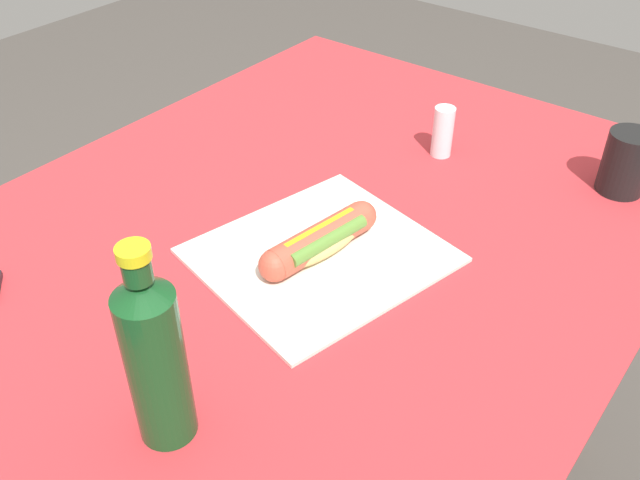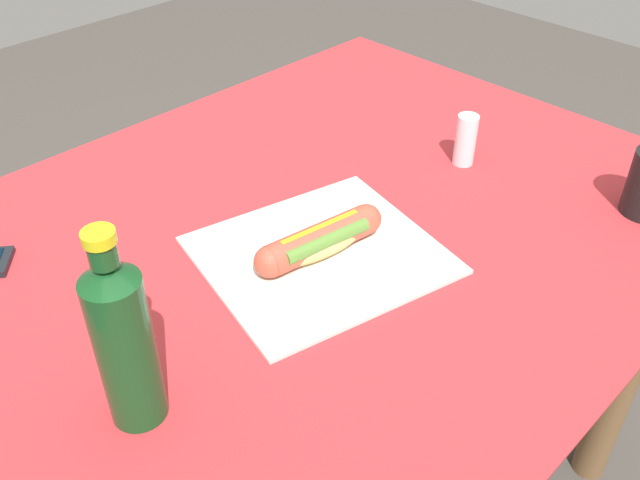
% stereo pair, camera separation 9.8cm
% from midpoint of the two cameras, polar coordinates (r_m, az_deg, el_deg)
% --- Properties ---
extents(dining_table, '(1.20, 0.95, 0.76)m').
position_cam_midpoint_polar(dining_table, '(1.14, -2.49, -3.61)').
color(dining_table, brown).
rests_on(dining_table, ground).
extents(paper_wrapper, '(0.38, 0.36, 0.01)m').
position_cam_midpoint_polar(paper_wrapper, '(0.99, -2.81, -1.35)').
color(paper_wrapper, silver).
rests_on(paper_wrapper, dining_table).
extents(hot_dog, '(0.21, 0.08, 0.05)m').
position_cam_midpoint_polar(hot_dog, '(0.98, -2.82, -0.15)').
color(hot_dog, '#DBB26B').
rests_on(hot_dog, paper_wrapper).
extents(soda_bottle, '(0.06, 0.06, 0.25)m').
position_cam_midpoint_polar(soda_bottle, '(0.73, -17.21, -9.39)').
color(soda_bottle, '#14471E').
rests_on(soda_bottle, dining_table).
extents(drinking_cup, '(0.07, 0.07, 0.10)m').
position_cam_midpoint_polar(drinking_cup, '(1.19, 21.72, 5.86)').
color(drinking_cup, black).
rests_on(drinking_cup, dining_table).
extents(salt_shaker, '(0.04, 0.04, 0.09)m').
position_cam_midpoint_polar(salt_shaker, '(1.22, 7.79, 8.74)').
color(salt_shaker, silver).
rests_on(salt_shaker, dining_table).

